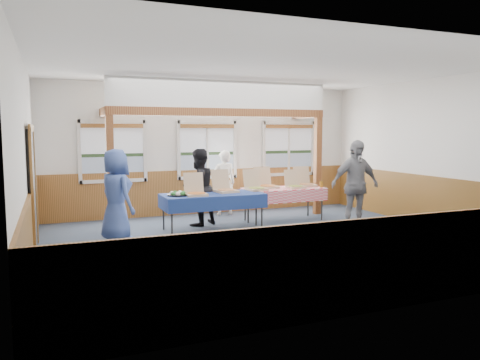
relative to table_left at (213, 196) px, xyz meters
name	(u,v)px	position (x,y,z in m)	size (l,w,h in m)	color
floor	(266,243)	(0.52, -1.51, -0.71)	(8.00, 8.00, 0.00)	#2C3848
ceiling	(267,68)	(0.52, -1.51, 2.49)	(8.00, 8.00, 0.00)	white
wall_back	(207,150)	(0.52, 1.99, 0.89)	(8.00, 8.00, 0.00)	silver
wall_front	(398,173)	(0.52, -5.01, 0.89)	(8.00, 8.00, 0.00)	silver
wall_left	(25,162)	(-3.48, -1.51, 0.89)	(8.00, 8.00, 0.00)	silver
wall_right	(435,153)	(4.52, -1.51, 0.89)	(8.00, 8.00, 0.00)	silver
wainscot_back	(207,191)	(0.52, 1.97, -0.16)	(7.98, 0.05, 1.10)	brown
wainscot_front	(393,262)	(0.52, -4.98, -0.16)	(7.98, 0.05, 1.10)	brown
wainscot_left	(31,231)	(-3.45, -1.51, -0.16)	(0.05, 6.98, 1.10)	brown
wainscot_right	(432,201)	(4.50, -1.51, -0.16)	(0.05, 6.98, 1.10)	brown
cased_opening	(32,191)	(-3.44, -0.61, 0.34)	(0.06, 1.30, 2.10)	#2E2E2E
window_left	(113,148)	(-1.78, 1.95, 0.97)	(1.56, 0.10, 1.46)	silver
window_mid	(207,147)	(0.52, 1.95, 0.97)	(1.56, 0.10, 1.46)	silver
window_right	(289,146)	(2.82, 1.95, 0.97)	(1.56, 0.10, 1.46)	silver
post_left	(111,173)	(-1.98, 0.79, 0.49)	(0.15, 0.15, 2.40)	#622A15
post_right	(317,166)	(3.02, 0.79, 0.49)	(0.15, 0.15, 2.40)	#622A15
cross_beam	(223,112)	(0.52, 0.79, 1.78)	(5.15, 0.18, 0.18)	#622A15
table_left	(213,196)	(0.00, 0.00, 0.00)	(2.30, 1.58, 0.76)	#2E2E2E
table_right	(284,190)	(1.85, 0.34, -0.01)	(1.98, 1.18, 0.76)	#2E2E2E
pizza_box_a	(196,192)	(-0.40, -0.11, 0.12)	(0.44, 0.53, 0.45)	tan
pizza_box_b	(225,189)	(0.34, 0.16, 0.12)	(0.51, 0.59, 0.47)	tan
pizza_box_c	(256,187)	(1.10, 0.25, 0.12)	(0.44, 0.53, 0.45)	tan
pizza_box_d	(266,185)	(1.50, 0.54, 0.12)	(0.45, 0.54, 0.47)	tan
pizza_box_e	(295,185)	(2.10, 0.26, 0.11)	(0.40, 0.48, 0.41)	tan
pizza_box_f	(305,183)	(2.50, 0.49, 0.12)	(0.44, 0.53, 0.45)	tan
veggie_tray	(178,194)	(-0.75, 0.00, 0.08)	(0.43, 0.43, 0.10)	black
drink_glass	(321,184)	(2.70, 0.09, 0.13)	(0.07, 0.07, 0.15)	#9B6819
woman_white	(224,183)	(0.81, 1.53, 0.09)	(0.58, 0.38, 1.60)	white
woman_black	(199,187)	(-0.14, 0.54, 0.14)	(0.82, 0.64, 1.69)	black
man_blue	(116,195)	(-2.01, -0.31, 0.16)	(0.85, 0.55, 1.74)	#3E559B
person_grey	(355,185)	(2.78, -1.11, 0.24)	(1.11, 0.46, 1.89)	gray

